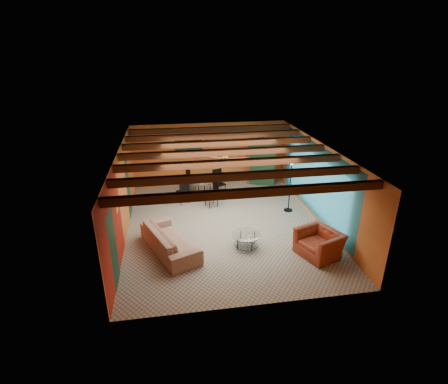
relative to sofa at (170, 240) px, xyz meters
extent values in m
cube|color=gray|center=(1.87, 1.28, -0.36)|extent=(6.50, 8.00, 0.01)
cube|color=silver|center=(1.87, 1.28, 2.34)|extent=(6.50, 8.00, 0.01)
cube|color=orange|center=(1.87, 5.28, 0.99)|extent=(6.50, 0.02, 2.70)
cube|color=maroon|center=(-1.38, 1.28, 0.99)|extent=(0.02, 8.00, 2.70)
cube|color=teal|center=(5.12, 1.28, 0.99)|extent=(0.02, 8.00, 2.70)
imported|color=#8F6C5C|center=(0.00, 0.00, 0.00)|extent=(1.82, 2.63, 0.71)
imported|color=maroon|center=(4.25, -0.92, 0.02)|extent=(1.39, 1.47, 0.76)
cube|color=brown|center=(4.07, 4.98, 0.59)|extent=(1.21, 0.93, 1.90)
cube|color=black|center=(0.97, 5.24, 1.29)|extent=(1.05, 0.03, 0.65)
imported|color=#26661E|center=(4.07, 4.98, 1.77)|extent=(0.51, 0.48, 0.45)
imported|color=orange|center=(1.32, 3.67, 0.80)|extent=(0.19, 0.19, 0.18)
camera|label=1|loc=(0.15, -8.93, 5.22)|focal=27.58mm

